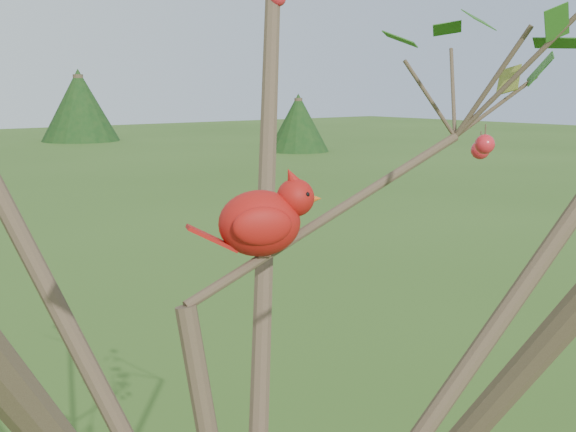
% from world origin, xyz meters
% --- Properties ---
extents(crabapple_tree, '(2.35, 2.05, 2.95)m').
position_xyz_m(crabapple_tree, '(0.03, -0.02, 2.12)').
color(crabapple_tree, '#403022').
rests_on(crabapple_tree, ground).
extents(cardinal, '(0.23, 0.15, 0.16)m').
position_xyz_m(cardinal, '(0.10, 0.09, 2.08)').
color(cardinal, '#AD180E').
rests_on(cardinal, ground).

